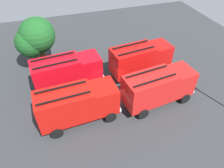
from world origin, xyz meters
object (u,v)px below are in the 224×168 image
at_px(tree_0, 31,43).
at_px(traffic_cone_1, 67,70).
at_px(fire_truck_2, 67,71).
at_px(fire_truck_3, 141,58).
at_px(firefighter_1, 116,56).
at_px(tree_2, 38,34).
at_px(firefighter_0, 188,74).
at_px(tree_1, 37,36).
at_px(fire_truck_0, 77,104).
at_px(traffic_cone_2, 120,59).
at_px(traffic_cone_0, 64,74).
at_px(fire_truck_1, 158,86).

distance_m(tree_0, traffic_cone_1, 5.08).
bearing_deg(traffic_cone_1, fire_truck_2, -93.25).
bearing_deg(tree_0, fire_truck_3, -22.95).
xyz_separation_m(firefighter_1, tree_2, (-8.73, 2.88, 3.03)).
xyz_separation_m(firefighter_0, tree_1, (-15.13, 8.09, 3.14)).
bearing_deg(tree_2, fire_truck_0, -77.40).
distance_m(tree_0, traffic_cone_2, 10.85).
height_order(tree_0, traffic_cone_1, tree_0).
relative_size(traffic_cone_1, traffic_cone_2, 1.12).
bearing_deg(tree_1, traffic_cone_0, -54.10).
height_order(fire_truck_3, tree_0, tree_0).
xyz_separation_m(fire_truck_1, traffic_cone_2, (-0.98, 8.10, -1.85)).
relative_size(tree_2, traffic_cone_0, 8.25).
xyz_separation_m(fire_truck_0, fire_truck_1, (7.82, -0.16, 0.00)).
bearing_deg(tree_1, fire_truck_0, -75.77).
xyz_separation_m(fire_truck_3, tree_0, (-11.52, 4.88, 1.41)).
bearing_deg(traffic_cone_2, fire_truck_3, -67.34).
bearing_deg(tree_0, firefighter_1, -10.29).
relative_size(firefighter_0, tree_0, 0.35).
distance_m(fire_truck_0, firefighter_1, 10.19).
xyz_separation_m(firefighter_1, traffic_cone_1, (-6.32, -0.28, -0.61)).
bearing_deg(fire_truck_0, traffic_cone_2, 46.21).
relative_size(firefighter_1, tree_0, 0.32).
relative_size(fire_truck_2, traffic_cone_1, 10.87).
distance_m(fire_truck_0, traffic_cone_2, 10.64).
bearing_deg(tree_1, traffic_cone_2, -11.62).
bearing_deg(tree_0, traffic_cone_0, -42.01).
bearing_deg(fire_truck_3, traffic_cone_1, 153.99).
height_order(fire_truck_1, tree_0, tree_0).
distance_m(fire_truck_0, firefighter_0, 12.80).
distance_m(fire_truck_0, tree_2, 11.20).
relative_size(fire_truck_1, fire_truck_2, 1.01).
height_order(fire_truck_2, traffic_cone_2, fire_truck_2).
bearing_deg(fire_truck_3, firefighter_0, -40.76).
relative_size(tree_0, traffic_cone_2, 8.70).
relative_size(fire_truck_0, traffic_cone_0, 10.21).
height_order(traffic_cone_1, traffic_cone_2, traffic_cone_1).
distance_m(tree_2, traffic_cone_1, 5.39).
height_order(fire_truck_2, fire_truck_3, same).
bearing_deg(fire_truck_0, fire_truck_2, 88.72).
relative_size(fire_truck_1, traffic_cone_2, 12.21).
xyz_separation_m(fire_truck_2, tree_1, (-2.35, 4.92, 2.03)).
distance_m(fire_truck_2, tree_2, 6.52).
bearing_deg(tree_2, fire_truck_3, -29.61).
bearing_deg(traffic_cone_1, fire_truck_0, -90.00).
xyz_separation_m(tree_2, traffic_cone_1, (2.41, -3.16, -3.64)).
bearing_deg(tree_1, tree_0, -166.75).
distance_m(traffic_cone_1, traffic_cone_2, 6.85).
bearing_deg(fire_truck_2, traffic_cone_1, 81.70).
bearing_deg(tree_1, fire_truck_2, -64.47).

